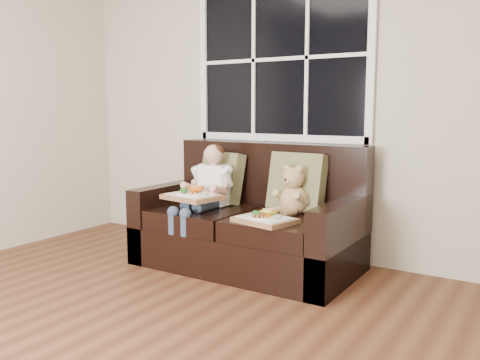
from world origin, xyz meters
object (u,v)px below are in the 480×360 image
Objects in this scene: loveseat at (251,227)px; tray_left at (193,195)px; teddy_bear at (293,194)px; tray_right at (265,219)px; child at (208,186)px.

loveseat reaches higher than tray_left.
loveseat reaches higher than teddy_bear.
tray_left is 1.01× the size of tray_right.
teddy_bear is at bearing 5.62° from loveseat.
tray_right is at bearing 4.85° from tray_left.
tray_right is (-0.03, -0.38, -0.13)m from teddy_bear.
tray_right is (0.67, -0.05, -0.10)m from tray_left.
loveseat is 0.50m from tray_right.
child is at bearing 173.55° from tray_right.
tray_left is at bearing -171.20° from tray_right.
loveseat reaches higher than tray_right.
loveseat is 0.46m from teddy_bear.
child is at bearing 96.45° from tray_left.
teddy_bear is 0.85× the size of tray_right.
child reaches higher than tray_left.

